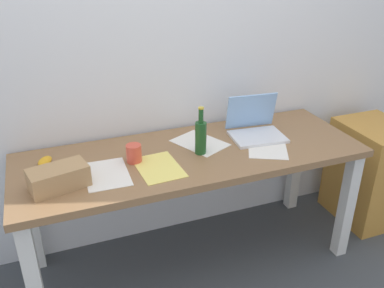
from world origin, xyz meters
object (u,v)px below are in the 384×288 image
(laptop_right, at_px, (255,128))
(cardboard_box, at_px, (59,178))
(beer_bottle, at_px, (201,136))
(desk, at_px, (192,168))
(filing_cabinet, at_px, (369,172))
(coffee_mug, at_px, (134,153))
(computer_mouse, at_px, (45,161))

(laptop_right, relative_size, cardboard_box, 1.23)
(cardboard_box, bearing_deg, beer_bottle, 6.85)
(desk, height_order, laptop_right, laptop_right)
(desk, bearing_deg, filing_cabinet, 0.19)
(desk, distance_m, coffee_mug, 0.35)
(desk, bearing_deg, cardboard_box, -170.76)
(computer_mouse, relative_size, filing_cabinet, 0.14)
(beer_bottle, relative_size, coffee_mug, 2.80)
(computer_mouse, xyz_separation_m, coffee_mug, (0.44, -0.14, 0.03))
(laptop_right, distance_m, cardboard_box, 1.15)
(laptop_right, distance_m, filing_cabinet, 1.00)
(beer_bottle, xyz_separation_m, filing_cabinet, (1.27, 0.03, -0.50))
(laptop_right, xyz_separation_m, filing_cabinet, (0.89, -0.07, -0.45))
(laptop_right, height_order, filing_cabinet, laptop_right)
(cardboard_box, bearing_deg, filing_cabinet, 3.38)
(laptop_right, xyz_separation_m, beer_bottle, (-0.39, -0.10, 0.05))
(desk, xyz_separation_m, laptop_right, (0.43, 0.07, 0.15))
(laptop_right, relative_size, beer_bottle, 1.23)
(computer_mouse, height_order, coffee_mug, coffee_mug)
(laptop_right, relative_size, filing_cabinet, 0.47)
(computer_mouse, distance_m, filing_cabinet, 2.12)
(laptop_right, relative_size, computer_mouse, 3.26)
(laptop_right, bearing_deg, coffee_mug, -175.26)
(laptop_right, bearing_deg, filing_cabinet, -4.29)
(beer_bottle, distance_m, cardboard_box, 0.75)
(desk, height_order, filing_cabinet, desk)
(coffee_mug, relative_size, filing_cabinet, 0.14)
(beer_bottle, bearing_deg, laptop_right, 14.00)
(desk, distance_m, beer_bottle, 0.21)
(desk, distance_m, filing_cabinet, 1.35)
(computer_mouse, bearing_deg, filing_cabinet, 24.93)
(computer_mouse, bearing_deg, cardboard_box, -50.09)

